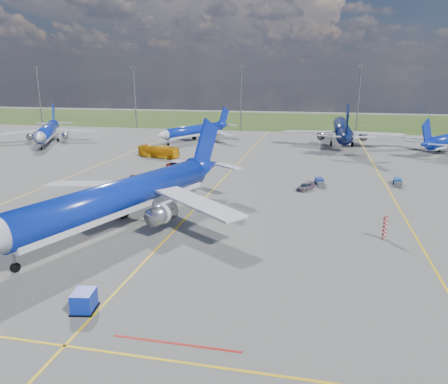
% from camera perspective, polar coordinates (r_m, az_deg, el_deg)
% --- Properties ---
extents(ground, '(400.00, 400.00, 0.00)m').
position_cam_1_polar(ground, '(52.05, -8.42, -6.98)').
color(ground, '#5D5D5A').
rests_on(ground, ground).
extents(grass_strip, '(400.00, 80.00, 0.01)m').
position_cam_1_polar(grass_strip, '(196.78, 7.15, 9.26)').
color(grass_strip, '#2D4719').
rests_on(grass_strip, ground).
extents(taxiway_lines, '(60.25, 160.00, 0.02)m').
position_cam_1_polar(taxiway_lines, '(77.24, -1.14, 0.51)').
color(taxiway_lines, yellow).
rests_on(taxiway_lines, ground).
extents(floodlight_masts, '(202.20, 0.50, 22.70)m').
position_cam_1_polar(floodlight_masts, '(155.37, 9.67, 12.30)').
color(floodlight_masts, slate).
rests_on(floodlight_masts, ground).
extents(warning_post, '(0.50, 0.50, 3.00)m').
position_cam_1_polar(warning_post, '(56.61, 20.25, -4.33)').
color(warning_post, red).
rests_on(warning_post, ground).
extents(bg_jet_nw, '(43.77, 48.03, 10.20)m').
position_cam_1_polar(bg_jet_nw, '(138.88, -21.93, 5.92)').
color(bg_jet_nw, '#0B24A1').
rests_on(bg_jet_nw, ground).
extents(bg_jet_nnw, '(38.43, 42.57, 9.10)m').
position_cam_1_polar(bg_jet_nnw, '(133.88, -3.85, 6.67)').
color(bg_jet_nnw, '#0B24A1').
rests_on(bg_jet_nnw, ground).
extents(bg_jet_n, '(35.78, 46.92, 12.28)m').
position_cam_1_polar(bg_jet_n, '(131.46, 15.03, 6.04)').
color(bg_jet_n, '#081443').
rests_on(bg_jet_n, ground).
extents(main_airliner, '(48.51, 55.52, 12.22)m').
position_cam_1_polar(main_airliner, '(58.95, -13.02, -4.55)').
color(main_airliner, '#0B24A1').
rests_on(main_airliner, ground).
extents(uld_container, '(2.06, 2.41, 1.72)m').
position_cam_1_polar(uld_container, '(39.91, -17.82, -13.37)').
color(uld_container, '#0C2AB5').
rests_on(uld_container, ground).
extents(apron_bus, '(10.82, 5.04, 2.94)m').
position_cam_1_polar(apron_bus, '(107.16, -8.55, 5.24)').
color(apron_bus, '#F2A80E').
rests_on(apron_bus, ground).
extents(service_car_a, '(2.12, 3.64, 1.16)m').
position_cam_1_polar(service_car_a, '(83.88, -11.89, 1.76)').
color(service_car_a, '#999999').
rests_on(service_car_a, ground).
extents(service_car_b, '(4.42, 2.68, 1.15)m').
position_cam_1_polar(service_car_b, '(94.70, -6.33, 3.49)').
color(service_car_b, '#999999').
rests_on(service_car_b, ground).
extents(service_car_c, '(3.44, 4.39, 1.19)m').
position_cam_1_polar(service_car_c, '(77.19, 10.58, 0.69)').
color(service_car_c, '#999999').
rests_on(service_car_c, ground).
extents(baggage_tug_w, '(1.88, 4.92, 1.08)m').
position_cam_1_polar(baggage_tug_w, '(81.20, 12.43, 1.24)').
color(baggage_tug_w, navy).
rests_on(baggage_tug_w, ground).
extents(baggage_tug_c, '(3.30, 5.61, 1.22)m').
position_cam_1_polar(baggage_tug_c, '(86.79, -8.03, 2.37)').
color(baggage_tug_c, navy).
rests_on(baggage_tug_c, ground).
extents(baggage_tug_e, '(1.79, 4.72, 1.03)m').
position_cam_1_polar(baggage_tug_e, '(85.48, 21.73, 1.18)').
color(baggage_tug_e, '#1B52A2').
rests_on(baggage_tug_e, ground).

